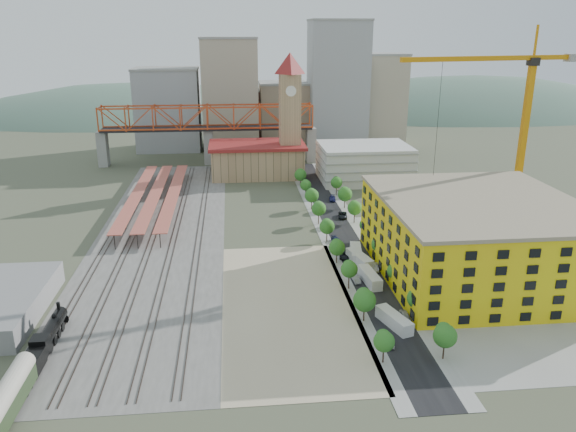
{
  "coord_description": "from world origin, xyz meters",
  "views": [
    {
      "loc": [
        -14.94,
        -139.02,
        56.1
      ],
      "look_at": [
        -0.96,
        -1.22,
        10.0
      ],
      "focal_mm": 35.0,
      "sensor_mm": 36.0,
      "label": 1
    }
  ],
  "objects": [
    {
      "name": "ground",
      "position": [
        0.0,
        0.0,
        0.0
      ],
      "size": [
        400.0,
        400.0,
        0.0
      ],
      "primitive_type": "plane",
      "color": "#474C38",
      "rests_on": "ground"
    },
    {
      "name": "sidewalk_east",
      "position": [
        21.5,
        15.0,
        0.02
      ],
      "size": [
        3.0,
        170.0,
        0.04
      ],
      "primitive_type": "cube",
      "color": "gray",
      "rests_on": "ground"
    },
    {
      "name": "parking_garage",
      "position": [
        36.0,
        70.0,
        7.0
      ],
      "size": [
        34.0,
        26.0,
        14.0
      ],
      "primitive_type": "cube",
      "color": "silver",
      "rests_on": "ground"
    },
    {
      "name": "car_2",
      "position": [
        13.0,
        -6.82,
        0.72
      ],
      "size": [
        2.93,
        5.42,
        1.45
      ],
      "primitive_type": "imported",
      "rotation": [
        0.0,
        0.0,
        -0.11
      ],
      "color": "black",
      "rests_on": "ground"
    },
    {
      "name": "skyline",
      "position": [
        7.47,
        142.31,
        22.81
      ],
      "size": [
        133.0,
        46.0,
        60.0
      ],
      "color": "#9EA0A3",
      "rests_on": "ground"
    },
    {
      "name": "clock_tower",
      "position": [
        8.0,
        79.99,
        28.7
      ],
      "size": [
        12.0,
        12.0,
        52.0
      ],
      "color": "tan",
      "rests_on": "ground"
    },
    {
      "name": "street_trees",
      "position": [
        16.0,
        5.0,
        0.0
      ],
      "size": [
        15.4,
        124.4,
        8.0
      ],
      "color": "#25651E",
      "rests_on": "ground"
    },
    {
      "name": "car_4",
      "position": [
        19.0,
        -40.26,
        0.75
      ],
      "size": [
        1.96,
        4.47,
        1.5
      ],
      "primitive_type": "imported",
      "rotation": [
        0.0,
        0.0,
        -0.04
      ],
      "color": "#B9B9B9",
      "rests_on": "ground"
    },
    {
      "name": "distant_hills",
      "position": [
        45.28,
        260.0,
        -79.54
      ],
      "size": [
        647.0,
        264.0,
        227.0
      ],
      "color": "#4C6B59",
      "rests_on": "ground"
    },
    {
      "name": "tower_crane",
      "position": [
        62.51,
        8.14,
        35.4
      ],
      "size": [
        52.98,
        12.85,
        57.36
      ],
      "color": "orange",
      "rests_on": "ground"
    },
    {
      "name": "car_3",
      "position": [
        13.0,
        4.25,
        0.66
      ],
      "size": [
        2.55,
        4.78,
        1.32
      ],
      "primitive_type": "imported",
      "rotation": [
        0.0,
        0.0,
        0.16
      ],
      "color": "navy",
      "rests_on": "ground"
    },
    {
      "name": "car_7",
      "position": [
        19.0,
        43.71,
        0.76
      ],
      "size": [
        2.87,
        5.51,
        1.53
      ],
      "primitive_type": "imported",
      "rotation": [
        0.0,
        0.0,
        -0.14
      ],
      "color": "navy",
      "rests_on": "ground"
    },
    {
      "name": "site_trailer_d",
      "position": [
        16.0,
        -7.51,
        1.39
      ],
      "size": [
        4.22,
        10.42,
        2.77
      ],
      "primitive_type": "cube",
      "rotation": [
        0.0,
        0.0,
        -0.16
      ],
      "color": "silver",
      "rests_on": "ground"
    },
    {
      "name": "rail_tracks",
      "position": [
        -37.8,
        17.5,
        0.15
      ],
      "size": [
        26.56,
        160.0,
        0.18
      ],
      "color": "#382B23",
      "rests_on": "ground"
    },
    {
      "name": "construction_building",
      "position": [
        42.0,
        -20.0,
        9.41
      ],
      "size": [
        44.6,
        50.6,
        18.8
      ],
      "color": "gold",
      "rests_on": "ground"
    },
    {
      "name": "ballast_strip",
      "position": [
        -36.0,
        17.5,
        0.03
      ],
      "size": [
        36.0,
        165.0,
        0.06
      ],
      "primitive_type": "cube",
      "color": "#605E59",
      "rests_on": "ground"
    },
    {
      "name": "car_6",
      "position": [
        19.0,
        25.26,
        0.79
      ],
      "size": [
        3.51,
        6.03,
        1.58
      ],
      "primitive_type": "imported",
      "rotation": [
        0.0,
        0.0,
        -0.17
      ],
      "color": "black",
      "rests_on": "ground"
    },
    {
      "name": "platform_canopies",
      "position": [
        -41.0,
        45.0,
        3.99
      ],
      "size": [
        16.0,
        80.0,
        4.12
      ],
      "color": "#B14D44",
      "rests_on": "ground"
    },
    {
      "name": "street_asphalt",
      "position": [
        16.0,
        15.0,
        0.03
      ],
      "size": [
        12.0,
        170.0,
        0.06
      ],
      "primitive_type": "cube",
      "color": "black",
      "rests_on": "ground"
    },
    {
      "name": "car_0",
      "position": [
        13.0,
        -49.33,
        0.78
      ],
      "size": [
        2.22,
        4.71,
        1.56
      ],
      "primitive_type": "imported",
      "rotation": [
        0.0,
        0.0,
        -0.08
      ],
      "color": "silver",
      "rests_on": "ground"
    },
    {
      "name": "dirt_lot",
      "position": [
        -4.0,
        -31.5,
        0.03
      ],
      "size": [
        28.0,
        67.0,
        0.06
      ],
      "primitive_type": "cube",
      "color": "tan",
      "rests_on": "ground"
    },
    {
      "name": "station_hall",
      "position": [
        -5.0,
        82.0,
        6.67
      ],
      "size": [
        38.0,
        24.0,
        13.1
      ],
      "color": "tan",
      "rests_on": "ground"
    },
    {
      "name": "construction_pad",
      "position": [
        45.0,
        -20.0,
        0.03
      ],
      "size": [
        50.0,
        90.0,
        0.06
      ],
      "primitive_type": "cube",
      "color": "gray",
      "rests_on": "ground"
    },
    {
      "name": "site_trailer_a",
      "position": [
        16.0,
        -42.68,
        1.34
      ],
      "size": [
        5.55,
        10.09,
        2.68
      ],
      "primitive_type": "cube",
      "rotation": [
        0.0,
        0.0,
        0.32
      ],
      "color": "silver",
      "rests_on": "ground"
    },
    {
      "name": "locomotive",
      "position": [
        -50.0,
        -44.28,
        2.08
      ],
      "size": [
        2.89,
        22.29,
        5.57
      ],
      "color": "black",
      "rests_on": "ground"
    },
    {
      "name": "car_5",
      "position": [
        19.0,
        -15.37,
        0.75
      ],
      "size": [
        2.05,
        4.69,
        1.5
      ],
      "primitive_type": "imported",
      "rotation": [
        0.0,
        0.0,
        -0.1
      ],
      "color": "#AFB0B5",
      "rests_on": "ground"
    },
    {
      "name": "truss_bridge",
      "position": [
        -25.0,
        105.0,
        18.86
      ],
      "size": [
        94.0,
        9.6,
        25.6
      ],
      "color": "gray",
      "rests_on": "ground"
    },
    {
      "name": "site_trailer_b",
      "position": [
        16.0,
        -22.48,
        1.37
      ],
      "size": [
        3.73,
        10.24,
        2.74
      ],
      "primitive_type": "cube",
      "rotation": [
        0.0,
        0.0,
        0.11
      ],
      "color": "silver",
      "rests_on": "ground"
    },
    {
      "name": "sidewalk_west",
      "position": [
        10.5,
        15.0,
        0.02
      ],
      "size": [
        3.0,
        170.0,
        0.04
      ],
      "primitive_type": "cube",
      "color": "gray",
      "rests_on": "ground"
    },
    {
      "name": "site_trailer_c",
      "position": [
        16.0,
        -11.75,
        1.42
      ],
      "size": [
        5.24,
        10.74,
        2.84
      ],
      "primitive_type": "cube",
      "rotation": [
        0.0,
        0.0,
        0.25
      ],
      "color": "silver",
      "rests_on": "ground"
    },
    {
      "name": "car_1",
      "position": [
        13.0,
        -21.61,
        0.67
      ],
      "size": [
        1.62,
        4.14,
        1.34
      ],
      "primitive_type": "imported",
      "rotation": [
        0.0,
        0.0,
        0.05
      ],
      "color": "gray",
      "rests_on": "ground"
    },
    {
      "name": "coach",
      "position": [
        -50.0,
        -63.92,
        3.1
      ],
      "size": [
        3.2,
        18.58,
        5.83
      ],
      "color": "#24361D",
      "rests_on": "ground"
    }
  ]
}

